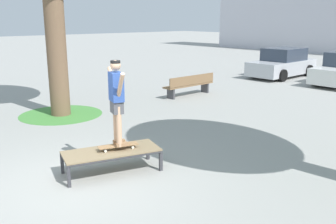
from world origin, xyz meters
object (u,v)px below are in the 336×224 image
(car_silver, at_px, (282,64))
(park_bench, at_px, (190,85))
(skate_box, at_px, (112,152))
(skater, at_px, (117,97))
(skateboard, at_px, (118,146))

(car_silver, relative_size, park_bench, 1.76)
(skate_box, xyz_separation_m, skater, (0.04, 0.14, 1.12))
(skate_box, height_order, park_bench, park_bench)
(skate_box, xyz_separation_m, car_silver, (-4.79, 13.67, 0.28))
(car_silver, bearing_deg, skater, -70.35)
(skateboard, xyz_separation_m, skater, (0.00, 0.00, 0.99))
(skate_box, bearing_deg, car_silver, 109.32)
(park_bench, bearing_deg, skater, -54.98)
(skate_box, distance_m, skater, 1.13)
(skateboard, distance_m, park_bench, 7.82)
(skateboard, bearing_deg, skater, 72.27)
(skater, height_order, car_silver, skater)
(skater, bearing_deg, car_silver, 109.65)
(skater, distance_m, car_silver, 14.39)
(skater, distance_m, park_bench, 7.89)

